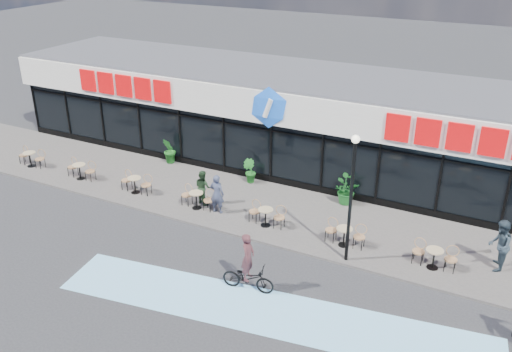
# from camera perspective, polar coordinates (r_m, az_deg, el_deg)

# --- Properties ---
(ground) EXTENTS (120.00, 120.00, 0.00)m
(ground) POSITION_cam_1_polar(r_m,az_deg,el_deg) (20.22, -7.14, -8.41)
(ground) COLOR #28282B
(ground) RESTS_ON ground
(sidewalk) EXTENTS (44.00, 5.00, 0.10)m
(sidewalk) POSITION_cam_1_polar(r_m,az_deg,el_deg) (23.51, -1.08, -3.01)
(sidewalk) COLOR #57524D
(sidewalk) RESTS_ON ground
(bike_lane) EXTENTS (14.17, 4.13, 0.01)m
(bike_lane) POSITION_cam_1_polar(r_m,az_deg,el_deg) (17.52, 1.34, -14.11)
(bike_lane) COLOR #7FC7F0
(bike_lane) RESTS_ON ground
(building) EXTENTS (30.60, 6.57, 4.75)m
(building) POSITION_cam_1_polar(r_m,az_deg,el_deg) (27.13, 4.30, 6.07)
(building) COLOR black
(building) RESTS_ON ground
(lamp_post) EXTENTS (0.28, 0.28, 4.77)m
(lamp_post) POSITION_cam_1_polar(r_m,az_deg,el_deg) (18.60, 10.03, -1.26)
(lamp_post) COLOR black
(lamp_post) RESTS_ON sidewalk
(bistro_set_0) EXTENTS (1.54, 0.62, 0.90)m
(bistro_set_0) POSITION_cam_1_polar(r_m,az_deg,el_deg) (29.24, -22.56, 1.85)
(bistro_set_0) COLOR tan
(bistro_set_0) RESTS_ON sidewalk
(bistro_set_1) EXTENTS (1.54, 0.62, 0.90)m
(bistro_set_1) POSITION_cam_1_polar(r_m,az_deg,el_deg) (26.95, -17.94, 0.69)
(bistro_set_1) COLOR tan
(bistro_set_1) RESTS_ON sidewalk
(bistro_set_2) EXTENTS (1.54, 0.62, 0.90)m
(bistro_set_2) POSITION_cam_1_polar(r_m,az_deg,el_deg) (24.89, -12.52, -0.68)
(bistro_set_2) COLOR tan
(bistro_set_2) RESTS_ON sidewalk
(bistro_set_3) EXTENTS (1.54, 0.62, 0.90)m
(bistro_set_3) POSITION_cam_1_polar(r_m,az_deg,el_deg) (23.10, -6.18, -2.27)
(bistro_set_3) COLOR tan
(bistro_set_3) RESTS_ON sidewalk
(bistro_set_4) EXTENTS (1.54, 0.62, 0.90)m
(bistro_set_4) POSITION_cam_1_polar(r_m,az_deg,el_deg) (21.66, 1.12, -4.07)
(bistro_set_4) COLOR tan
(bistro_set_4) RESTS_ON sidewalk
(bistro_set_5) EXTENTS (1.54, 0.62, 0.90)m
(bistro_set_5) POSITION_cam_1_polar(r_m,az_deg,el_deg) (20.64, 9.35, -6.00)
(bistro_set_5) COLOR tan
(bistro_set_5) RESTS_ON sidewalk
(bistro_set_6) EXTENTS (1.54, 0.62, 0.90)m
(bistro_set_6) POSITION_cam_1_polar(r_m,az_deg,el_deg) (20.10, 18.27, -7.94)
(bistro_set_6) COLOR tan
(bistro_set_6) RESTS_ON sidewalk
(potted_plant_left) EXTENTS (0.92, 0.95, 1.34)m
(potted_plant_left) POSITION_cam_1_polar(r_m,az_deg,el_deg) (27.55, -9.07, 2.64)
(potted_plant_left) COLOR #1A5D1C
(potted_plant_left) RESTS_ON sidewalk
(potted_plant_mid) EXTENTS (0.68, 0.58, 1.11)m
(potted_plant_mid) POSITION_cam_1_polar(r_m,az_deg,el_deg) (25.21, -0.69, 0.53)
(potted_plant_mid) COLOR #1B5F1E
(potted_plant_mid) RESTS_ON sidewalk
(potted_plant_right) EXTENTS (1.39, 1.33, 1.21)m
(potted_plant_right) POSITION_cam_1_polar(r_m,az_deg,el_deg) (23.55, 9.31, -1.51)
(potted_plant_right) COLOR #1A5B20
(potted_plant_right) RESTS_ON sidewalk
(patron_left) EXTENTS (0.65, 0.45, 1.71)m
(patron_left) POSITION_cam_1_polar(r_m,az_deg,el_deg) (22.46, -4.13, -1.88)
(patron_left) COLOR #343A51
(patron_left) RESTS_ON sidewalk
(patron_right) EXTENTS (0.91, 0.83, 1.52)m
(patron_right) POSITION_cam_1_polar(r_m,az_deg,el_deg) (23.30, -5.61, -1.17)
(patron_right) COLOR #1C331D
(patron_right) RESTS_ON sidewalk
(pedestrian_a) EXTENTS (0.75, 0.94, 1.89)m
(pedestrian_a) POSITION_cam_1_polar(r_m,az_deg,el_deg) (20.53, 24.26, -6.67)
(pedestrian_a) COLOR #27343D
(pedestrian_a) RESTS_ON sidewalk
(cyclist_a) EXTENTS (1.86, 0.85, 2.12)m
(cyclist_a) POSITION_cam_1_polar(r_m,az_deg,el_deg) (18.03, -0.84, -10.08)
(cyclist_a) COLOR black
(cyclist_a) RESTS_ON ground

